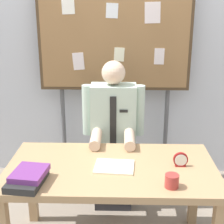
# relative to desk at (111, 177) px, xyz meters

# --- Properties ---
(back_wall) EXTENTS (6.40, 0.08, 2.70)m
(back_wall) POSITION_rel_desk_xyz_m (0.00, 1.34, 0.71)
(back_wall) COLOR silver
(back_wall) RESTS_ON ground_plane
(desk) EXTENTS (1.52, 0.81, 0.72)m
(desk) POSITION_rel_desk_xyz_m (0.00, 0.00, 0.00)
(desk) COLOR tan
(desk) RESTS_ON ground_plane
(person) EXTENTS (0.55, 0.56, 1.38)m
(person) POSITION_rel_desk_xyz_m (0.00, 0.63, 0.01)
(person) COLOR #2D2D33
(person) RESTS_ON ground_plane
(bulletin_board) EXTENTS (1.50, 0.09, 2.13)m
(bulletin_board) POSITION_rel_desk_xyz_m (0.00, 1.14, 0.90)
(bulletin_board) COLOR #4C3823
(bulletin_board) RESTS_ON ground_plane
(book_stack) EXTENTS (0.25, 0.32, 0.09)m
(book_stack) POSITION_rel_desk_xyz_m (-0.54, -0.25, 0.13)
(book_stack) COLOR #262626
(book_stack) RESTS_ON desk
(open_notebook) EXTENTS (0.30, 0.25, 0.01)m
(open_notebook) POSITION_rel_desk_xyz_m (0.02, -0.02, 0.09)
(open_notebook) COLOR #F4EFCC
(open_notebook) RESTS_ON desk
(desk_clock) EXTENTS (0.11, 0.04, 0.11)m
(desk_clock) POSITION_rel_desk_xyz_m (0.50, 0.01, 0.14)
(desk_clock) COLOR maroon
(desk_clock) RESTS_ON desk
(coffee_mug) EXTENTS (0.09, 0.09, 0.09)m
(coffee_mug) POSITION_rel_desk_xyz_m (0.40, -0.28, 0.13)
(coffee_mug) COLOR #B23833
(coffee_mug) RESTS_ON desk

